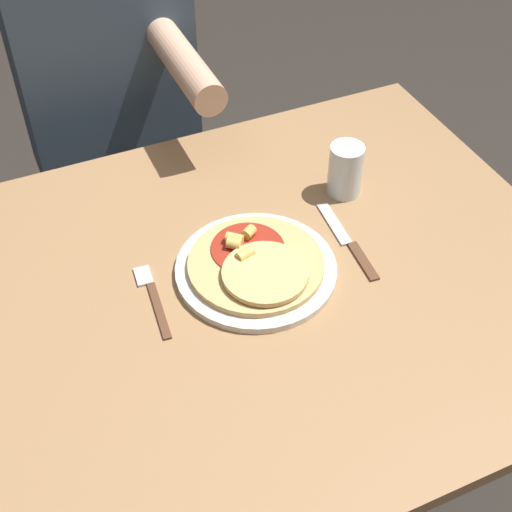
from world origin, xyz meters
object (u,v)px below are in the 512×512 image
(plate, at_px, (256,269))
(drinking_glass, at_px, (345,170))
(dining_table, at_px, (247,323))
(person_diner, at_px, (109,95))
(pizza, at_px, (257,264))
(fork, at_px, (152,296))
(knife, at_px, (348,242))

(plate, relative_size, drinking_glass, 2.66)
(dining_table, xyz_separation_m, person_diner, (-0.04, 0.74, 0.08))
(pizza, relative_size, fork, 1.37)
(plate, relative_size, pizza, 1.19)
(pizza, relative_size, knife, 1.09)
(plate, distance_m, fork, 0.19)
(dining_table, relative_size, fork, 6.79)
(dining_table, xyz_separation_m, pizza, (0.03, 0.02, 0.13))
(person_diner, bearing_deg, dining_table, -86.54)
(person_diner, bearing_deg, drinking_glass, -60.73)
(dining_table, height_order, plate, plate)
(pizza, height_order, fork, pizza)
(dining_table, xyz_separation_m, plate, (0.03, 0.02, 0.11))
(plate, relative_size, knife, 1.30)
(plate, distance_m, person_diner, 0.72)
(dining_table, bearing_deg, drinking_glass, 29.59)
(fork, height_order, person_diner, person_diner)
(pizza, xyz_separation_m, drinking_glass, (0.25, 0.14, 0.03))
(dining_table, height_order, knife, knife)
(plate, bearing_deg, pizza, -95.85)
(pizza, height_order, person_diner, person_diner)
(dining_table, height_order, fork, fork)
(knife, distance_m, person_diner, 0.76)
(knife, xyz_separation_m, drinking_glass, (0.06, 0.13, 0.05))
(knife, relative_size, person_diner, 0.18)
(dining_table, relative_size, pizza, 4.96)
(dining_table, xyz_separation_m, knife, (0.22, 0.02, 0.10))
(plate, bearing_deg, fork, 174.61)
(fork, bearing_deg, pizza, -6.86)
(fork, xyz_separation_m, knife, (0.37, -0.02, -0.00))
(plate, height_order, person_diner, person_diner)
(plate, height_order, drinking_glass, drinking_glass)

